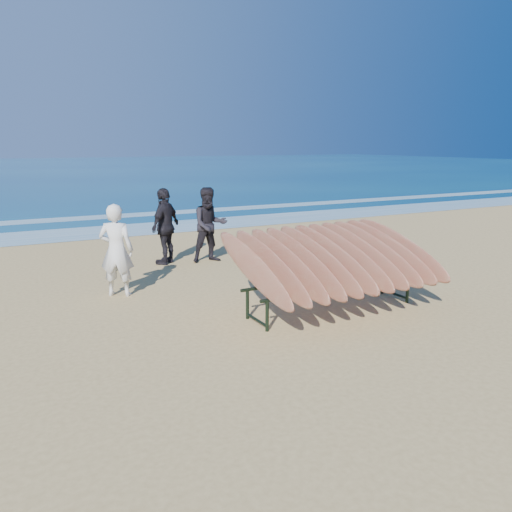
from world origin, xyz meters
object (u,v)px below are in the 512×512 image
(person_dark_a, at_px, (210,225))
(person_dark_b, at_px, (165,226))
(person_white, at_px, (116,250))
(surfboard_rack, at_px, (333,258))

(person_dark_a, distance_m, person_dark_b, 1.06)
(person_white, xyz_separation_m, person_dark_a, (2.61, 1.82, 0.03))
(surfboard_rack, xyz_separation_m, person_white, (-3.12, 2.57, -0.05))
(person_white, relative_size, person_dark_a, 0.97)
(person_dark_a, bearing_deg, surfboard_rack, -80.00)
(person_dark_a, height_order, person_dark_b, person_dark_b)
(person_dark_b, bearing_deg, surfboard_rack, 66.14)
(person_white, xyz_separation_m, person_dark_b, (1.59, 2.11, 0.03))
(surfboard_rack, relative_size, person_dark_a, 1.78)
(surfboard_rack, distance_m, person_dark_a, 4.42)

